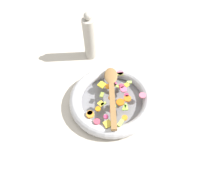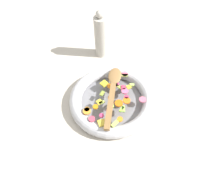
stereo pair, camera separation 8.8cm
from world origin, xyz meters
TOP-DOWN VIEW (x-y plane):
  - ground_plane at (0.00, 0.00)m, footprint 4.00×4.00m
  - skillet at (0.00, 0.00)m, footprint 0.35×0.35m
  - chopped_vegetables at (0.01, -0.01)m, footprint 0.21×0.29m
  - wooden_spoon at (-0.01, 0.02)m, footprint 0.15×0.29m
  - pepper_mill at (-0.19, 0.24)m, footprint 0.06×0.06m

SIDE VIEW (x-z plane):
  - ground_plane at x=0.00m, z-range 0.00..0.00m
  - skillet at x=0.00m, z-range 0.00..0.05m
  - chopped_vegetables at x=0.01m, z-range 0.05..0.06m
  - wooden_spoon at x=-0.01m, z-range 0.06..0.07m
  - pepper_mill at x=-0.19m, z-range -0.01..0.23m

